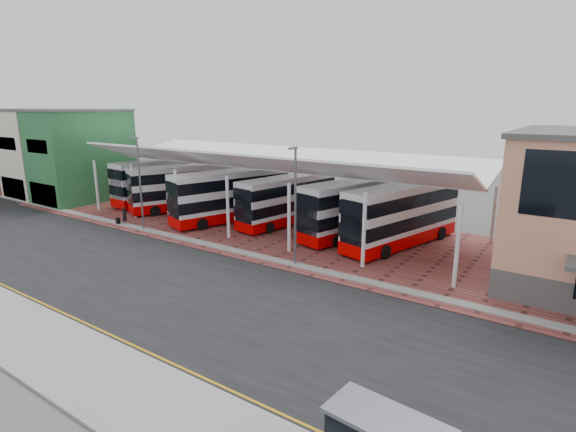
# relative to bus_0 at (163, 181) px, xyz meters

# --- Properties ---
(ground) EXTENTS (140.00, 140.00, 0.00)m
(ground) POSITION_rel_bus_0_xyz_m (21.66, -15.22, -2.44)
(ground) COLOR #4B4E49
(road) EXTENTS (120.00, 14.00, 0.02)m
(road) POSITION_rel_bus_0_xyz_m (21.66, -16.22, -2.43)
(road) COLOR black
(road) RESTS_ON ground
(forecourt) EXTENTS (72.00, 16.00, 0.06)m
(forecourt) POSITION_rel_bus_0_xyz_m (23.66, -2.22, -2.41)
(forecourt) COLOR brown
(forecourt) RESTS_ON ground
(sidewalk) EXTENTS (120.00, 4.00, 0.14)m
(sidewalk) POSITION_rel_bus_0_xyz_m (21.66, -24.22, -2.37)
(sidewalk) COLOR gray
(sidewalk) RESTS_ON ground
(north_kerb) EXTENTS (120.00, 0.80, 0.14)m
(north_kerb) POSITION_rel_bus_0_xyz_m (21.66, -9.02, -2.37)
(north_kerb) COLOR gray
(north_kerb) RESTS_ON ground
(yellow_line_near) EXTENTS (120.00, 0.12, 0.01)m
(yellow_line_near) POSITION_rel_bus_0_xyz_m (21.66, -22.22, -2.41)
(yellow_line_near) COLOR #B98310
(yellow_line_near) RESTS_ON road
(yellow_line_far) EXTENTS (120.00, 0.12, 0.01)m
(yellow_line_far) POSITION_rel_bus_0_xyz_m (21.66, -21.92, -2.41)
(yellow_line_far) COLOR #B98310
(yellow_line_far) RESTS_ON road
(canopy) EXTENTS (37.00, 11.63, 7.07)m
(canopy) POSITION_rel_bus_0_xyz_m (15.66, -1.28, 3.36)
(canopy) COLOR white
(canopy) RESTS_ON ground
(shop_green) EXTENTS (6.40, 10.20, 10.22)m
(shop_green) POSITION_rel_bus_0_xyz_m (-8.34, -4.24, 2.68)
(shop_green) COLOR #2D733D
(shop_green) RESTS_ON ground
(shop_cream) EXTENTS (6.40, 10.20, 10.22)m
(shop_cream) POSITION_rel_bus_0_xyz_m (-14.84, -4.24, 2.68)
(shop_cream) COLOR beige
(shop_cream) RESTS_ON ground
(shop_brick) EXTENTS (6.40, 10.20, 10.22)m
(shop_brick) POSITION_rel_bus_0_xyz_m (-21.34, -4.24, 2.68)
(shop_brick) COLOR brown
(shop_brick) RESTS_ON ground
(shop_ochre) EXTENTS (6.40, 10.20, 10.22)m
(shop_ochre) POSITION_rel_bus_0_xyz_m (-27.84, -4.24, 2.68)
(shop_ochre) COLOR #B37B47
(shop_ochre) RESTS_ON ground
(lamp_west) EXTENTS (0.16, 0.90, 8.07)m
(lamp_west) POSITION_rel_bus_0_xyz_m (7.66, -8.94, 1.92)
(lamp_west) COLOR #53555B
(lamp_west) RESTS_ON ground
(lamp_east) EXTENTS (0.16, 0.90, 8.07)m
(lamp_east) POSITION_rel_bus_0_xyz_m (23.66, -8.94, 1.92)
(lamp_east) COLOR #53555B
(lamp_east) RESTS_ON ground
(bus_0) EXTENTS (3.63, 11.80, 4.79)m
(bus_0) POSITION_rel_bus_0_xyz_m (0.00, 0.00, 0.00)
(bus_0) COLOR silver
(bus_0) RESTS_ON forecourt
(bus_1) EXTENTS (7.05, 11.27, 4.62)m
(bus_1) POSITION_rel_bus_0_xyz_m (5.00, -1.41, -0.08)
(bus_1) COLOR silver
(bus_1) RESTS_ON forecourt
(bus_2) EXTENTS (6.15, 11.70, 4.72)m
(bus_2) POSITION_rel_bus_0_xyz_m (12.01, -2.28, -0.03)
(bus_2) COLOR silver
(bus_2) RESTS_ON forecourt
(bus_3) EXTENTS (4.23, 10.84, 4.36)m
(bus_3) POSITION_rel_bus_0_xyz_m (17.00, -0.18, -0.21)
(bus_3) COLOR silver
(bus_3) RESTS_ON forecourt
(bus_4) EXTENTS (5.33, 11.53, 4.63)m
(bus_4) POSITION_rel_bus_0_xyz_m (23.81, -0.08, -0.08)
(bus_4) COLOR silver
(bus_4) RESTS_ON forecourt
(bus_5) EXTENTS (5.51, 11.77, 4.73)m
(bus_5) POSITION_rel_bus_0_xyz_m (27.96, -0.50, -0.03)
(bus_5) COLOR silver
(bus_5) RESTS_ON forecourt
(pedestrian) EXTENTS (0.56, 0.68, 1.59)m
(pedestrian) POSITION_rel_bus_0_xyz_m (4.84, -8.74, -1.58)
(pedestrian) COLOR black
(pedestrian) RESTS_ON forecourt
(suitcase) EXTENTS (0.36, 0.25, 0.61)m
(suitcase) POSITION_rel_bus_0_xyz_m (4.46, -9.22, -2.07)
(suitcase) COLOR black
(suitcase) RESTS_ON forecourt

